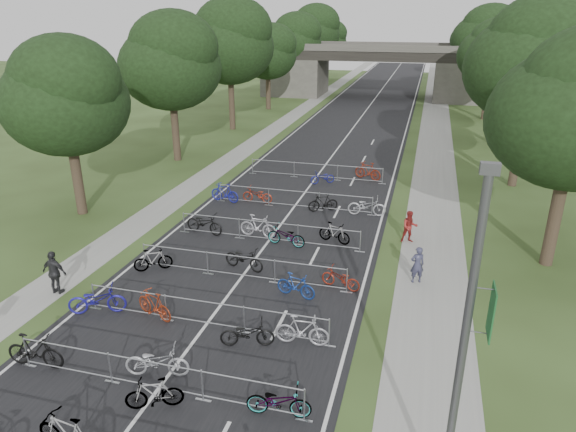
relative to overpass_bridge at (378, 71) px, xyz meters
The scene contains 50 objects.
road 15.41m from the overpass_bridge, 90.00° to the right, with size 11.00×140.00×0.01m, color black.
sidewalk_right 17.36m from the overpass_bridge, 61.93° to the right, with size 3.00×140.00×0.01m, color gray.
sidewalk_left 17.14m from the overpass_bridge, 116.57° to the right, with size 2.00×140.00×0.01m, color gray.
lane_markings 15.41m from the overpass_bridge, 90.00° to the right, with size 0.12×140.00×0.00m, color silver.
overpass_bridge is the anchor object (origin of this frame).
lamppost 63.55m from the overpass_bridge, 82.47° to the right, with size 0.61×0.65×8.21m.
tree_left_0 50.47m from the overpass_bridge, 103.07° to the right, with size 6.72×6.72×10.25m.
tree_left_1 38.97m from the overpass_bridge, 107.08° to the right, with size 7.56×7.56×11.53m.
tree_right_1 39.56m from the overpass_bridge, 70.53° to the right, with size 8.18×8.18×12.47m.
tree_left_2 27.92m from the overpass_bridge, 114.44° to the right, with size 8.40×8.40×12.81m.
tree_right_2 28.39m from the overpass_bridge, 62.40° to the right, with size 6.16×6.16×9.39m.
tree_left_3 17.59m from the overpass_bridge, 131.07° to the right, with size 6.72×6.72×10.25m.
tree_right_3 18.82m from the overpass_bridge, 44.93° to the right, with size 7.17×7.17×10.93m.
tree_left_4 12.05m from the overpass_bridge, behind, with size 7.56×7.56×11.53m.
tree_right_4 13.86m from the overpass_bridge, ahead, with size 8.18×8.18×12.47m.
tree_left_5 16.44m from the overpass_bridge, 136.20° to the left, with size 8.40×8.40×12.81m.
tree_right_5 17.23m from the overpass_bridge, 39.82° to the left, with size 6.16×6.16×9.39m.
tree_left_6 25.77m from the overpass_bridge, 116.43° to the left, with size 6.72×6.72×10.25m.
tree_right_6 26.62m from the overpass_bridge, 60.25° to the left, with size 7.17×7.17×10.93m.
barrier_row_1 61.47m from the overpass_bridge, 90.00° to the right, with size 9.70×0.08×1.10m.
barrier_row_2 57.88m from the overpass_bridge, 90.00° to the right, with size 9.70×0.08×1.10m.
barrier_row_3 54.08m from the overpass_bridge, 90.00° to the right, with size 9.70×0.08×1.10m.
barrier_row_4 50.09m from the overpass_bridge, 90.00° to the right, with size 9.70×0.08×1.10m.
barrier_row_5 45.10m from the overpass_bridge, 90.00° to the right, with size 9.70×0.08×1.10m.
barrier_row_6 39.11m from the overpass_bridge, 90.00° to the right, with size 9.70×0.08×1.10m.
bike_4 61.58m from the overpass_bridge, 94.01° to the right, with size 0.56×2.00×1.20m, color black.
bike_5 60.80m from the overpass_bridge, 90.29° to the right, with size 0.71×2.04×1.07m, color #A4A5AB.
bike_6 62.11m from the overpass_bridge, 89.70° to the right, with size 0.47×1.68×1.01m, color #ADB0B6.
bike_7 61.58m from the overpass_bridge, 86.40° to the right, with size 0.66×1.88×0.99m, color #ADB0B6.
bike_8 58.26m from the overpass_bridge, 94.24° to the right, with size 0.75×2.16×1.14m, color navy.
bike_9 57.85m from the overpass_bridge, 92.04° to the right, with size 0.52×1.83×1.10m, color maroon.
bike_10 58.61m from the overpass_bridge, 88.14° to the right, with size 0.65×1.87×0.98m, color black.
bike_11 58.13m from the overpass_bridge, 86.35° to the right, with size 0.53×1.89×1.14m, color #A5A5AD.
bike_12 54.54m from the overpass_bridge, 94.22° to the right, with size 0.48×1.70×1.02m, color #ADB0B6.
bike_13 53.23m from the overpass_bridge, 90.15° to the right, with size 0.69×1.98×1.04m, color black.
bike_14 55.03m from the overpass_bridge, 87.20° to the right, with size 0.49×1.72×1.03m, color navy.
bike_15 53.99m from the overpass_bridge, 85.42° to the right, with size 0.60×1.73×0.91m, color #9E2917.
bike_16 50.08m from the overpass_bridge, 94.03° to the right, with size 0.75×2.15×1.13m, color black.
bike_17 49.68m from the overpass_bridge, 90.77° to the right, with size 0.56×1.99×1.20m, color #ABAAB2.
bike_18 50.35m from the overpass_bridge, 88.87° to the right, with size 0.69×1.98×1.04m, color #ADB0B6.
bike_19 49.44m from the overpass_bridge, 86.27° to the right, with size 0.49×1.74×1.04m, color #ADB0B6.
bike_20 45.36m from the overpass_bridge, 95.45° to the right, with size 0.55×1.94×1.16m, color #1B1F95.
bike_21 44.86m from the overpass_bridge, 93.00° to the right, with size 0.65×1.88×0.99m, color #9B2B16.
bike_22 45.22m from the overpass_bridge, 87.73° to the right, with size 0.50×1.76×1.06m, color black.
bike_23 45.36m from the overpass_bridge, 84.55° to the right, with size 0.74×2.13×1.12m, color #ABACB3.
bike_26 40.13m from the overpass_bridge, 88.98° to the right, with size 0.58×1.68×0.88m, color navy.
bike_27 38.49m from the overpass_bridge, 84.75° to the right, with size 0.57×2.03×1.22m, color maroon.
pedestrian_a 52.92m from the overpass_bridge, 82.04° to the right, with size 0.60×0.39×1.64m, color #32324C.
pedestrian_b 48.75m from the overpass_bridge, 81.97° to the right, with size 0.79×0.62×1.63m, color maroon.
pedestrian_c 57.61m from the overpass_bridge, 96.79° to the right, with size 1.09×0.45×1.86m, color #252628.
Camera 1 is at (7.14, -7.43, 10.66)m, focal length 32.00 mm.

